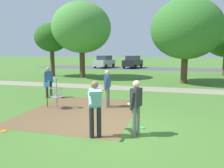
# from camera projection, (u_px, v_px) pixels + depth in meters

# --- Properties ---
(ground_plane) EXTENTS (160.00, 160.00, 0.00)m
(ground_plane) POSITION_uv_depth(u_px,v_px,m) (115.00, 131.00, 6.97)
(ground_plane) COLOR #47752D
(dirt_tee_pad) EXTENTS (4.46, 5.29, 0.01)m
(dirt_tee_pad) POSITION_uv_depth(u_px,v_px,m) (81.00, 111.00, 9.28)
(dirt_tee_pad) COLOR brown
(dirt_tee_pad) RESTS_ON ground
(disc_golf_basket) EXTENTS (0.98, 0.58, 1.39)m
(disc_golf_basket) POSITION_uv_depth(u_px,v_px,m) (56.00, 92.00, 9.64)
(disc_golf_basket) COLOR #9E9EA3
(disc_golf_basket) RESTS_ON ground
(player_foreground_watching) EXTENTS (0.49, 1.17, 1.71)m
(player_foreground_watching) POSITION_uv_depth(u_px,v_px,m) (95.00, 105.00, 6.35)
(player_foreground_watching) COLOR #232328
(player_foreground_watching) RESTS_ON ground
(player_throwing) EXTENTS (0.40, 0.47, 1.71)m
(player_throwing) POSITION_uv_depth(u_px,v_px,m) (107.00, 86.00, 9.85)
(player_throwing) COLOR slate
(player_throwing) RESTS_ON ground
(player_waiting_left) EXTENTS (0.45, 0.49, 1.71)m
(player_waiting_left) POSITION_uv_depth(u_px,v_px,m) (136.00, 105.00, 6.49)
(player_waiting_left) COLOR slate
(player_waiting_left) RESTS_ON ground
(player_waiting_right) EXTENTS (0.49, 0.45, 1.71)m
(player_waiting_right) POSITION_uv_depth(u_px,v_px,m) (49.00, 80.00, 11.81)
(player_waiting_right) COLOR #232328
(player_waiting_right) RESTS_ON ground
(frisbee_by_tee) EXTENTS (0.24, 0.24, 0.02)m
(frisbee_by_tee) POSITION_uv_depth(u_px,v_px,m) (133.00, 97.00, 11.96)
(frisbee_by_tee) COLOR green
(frisbee_by_tee) RESTS_ON ground
(frisbee_mid_grass) EXTENTS (0.23, 0.23, 0.02)m
(frisbee_mid_grass) POSITION_uv_depth(u_px,v_px,m) (142.00, 128.00, 7.28)
(frisbee_mid_grass) COLOR green
(frisbee_mid_grass) RESTS_ON ground
(frisbee_far_right) EXTENTS (0.22, 0.22, 0.02)m
(frisbee_far_right) POSITION_uv_depth(u_px,v_px,m) (4.00, 131.00, 6.96)
(frisbee_far_right) COLOR orange
(frisbee_far_right) RESTS_ON ground
(frisbee_scattered_a) EXTENTS (0.24, 0.24, 0.02)m
(frisbee_scattered_a) POSITION_uv_depth(u_px,v_px,m) (98.00, 92.00, 13.42)
(frisbee_scattered_a) COLOR green
(frisbee_scattered_a) RESTS_ON ground
(tree_near_left) EXTENTS (5.52, 5.52, 7.05)m
(tree_near_left) POSITION_uv_depth(u_px,v_px,m) (82.00, 28.00, 20.16)
(tree_near_left) COLOR #4C3823
(tree_near_left) RESTS_ON ground
(tree_mid_right) EXTENTS (5.46, 5.46, 6.55)m
(tree_mid_right) POSITION_uv_depth(u_px,v_px,m) (186.00, 29.00, 16.64)
(tree_mid_right) COLOR #4C3823
(tree_mid_right) RESTS_ON ground
(tree_far_left) EXTENTS (3.31, 3.31, 5.28)m
(tree_far_left) POSITION_uv_depth(u_px,v_px,m) (51.00, 38.00, 21.50)
(tree_far_left) COLOR #4C3823
(tree_far_left) RESTS_ON ground
(parking_lot_strip) EXTENTS (36.00, 6.00, 0.01)m
(parking_lot_strip) POSITION_uv_depth(u_px,v_px,m) (156.00, 69.00, 31.11)
(parking_lot_strip) COLOR #4C4C51
(parking_lot_strip) RESTS_ON ground
(parked_car_leftmost) EXTENTS (2.52, 4.45, 1.84)m
(parked_car_leftmost) POSITION_uv_depth(u_px,v_px,m) (104.00, 62.00, 32.89)
(parked_car_leftmost) COLOR #B2B7BC
(parked_car_leftmost) RESTS_ON ground
(parked_car_center_left) EXTENTS (2.62, 4.48, 1.84)m
(parked_car_center_left) POSITION_uv_depth(u_px,v_px,m) (133.00, 62.00, 32.31)
(parked_car_center_left) COLOR black
(parked_car_center_left) RESTS_ON ground
(gravel_path) EXTENTS (40.00, 1.82, 0.00)m
(gravel_path) POSITION_uv_depth(u_px,v_px,m) (143.00, 89.00, 14.78)
(gravel_path) COLOR gray
(gravel_path) RESTS_ON ground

